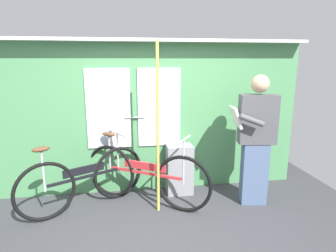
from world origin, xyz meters
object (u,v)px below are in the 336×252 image
object	(u,v)px
passenger_reading_newspaper	(256,138)
handrail_pole	(158,130)
bicycle_near_door	(84,180)
bicycle_leaning_behind	(144,175)
trash_bin_by_wall	(179,169)

from	to	relation	value
passenger_reading_newspaper	handrail_pole	xyz separation A→B (m)	(-1.27, -0.01, 0.15)
bicycle_near_door	bicycle_leaning_behind	world-z (taller)	bicycle_leaning_behind
bicycle_near_door	passenger_reading_newspaper	world-z (taller)	passenger_reading_newspaper
bicycle_near_door	bicycle_leaning_behind	xyz separation A→B (m)	(0.77, 0.01, 0.01)
bicycle_leaning_behind	passenger_reading_newspaper	size ratio (longest dim) A/B	0.92
bicycle_leaning_behind	handrail_pole	bearing A→B (deg)	-22.20
passenger_reading_newspaper	trash_bin_by_wall	distance (m)	1.15
trash_bin_by_wall	handrail_pole	size ratio (longest dim) A/B	0.34
passenger_reading_newspaper	trash_bin_by_wall	bearing A→B (deg)	-17.61
bicycle_near_door	handrail_pole	distance (m)	1.16
bicycle_leaning_behind	trash_bin_by_wall	bearing A→B (deg)	57.72
passenger_reading_newspaper	bicycle_leaning_behind	bearing A→B (deg)	0.73
passenger_reading_newspaper	trash_bin_by_wall	world-z (taller)	passenger_reading_newspaper
bicycle_near_door	handrail_pole	xyz separation A→B (m)	(0.93, -0.21, 0.67)
bicycle_near_door	passenger_reading_newspaper	size ratio (longest dim) A/B	0.89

